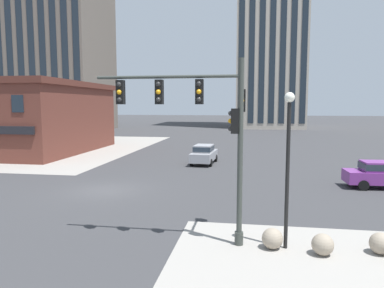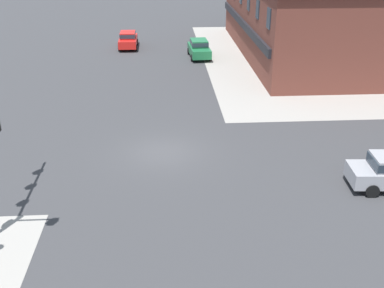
# 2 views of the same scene
# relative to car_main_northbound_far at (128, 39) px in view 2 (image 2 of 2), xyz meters

# --- Properties ---
(ground_plane) EXTENTS (320.00, 320.00, 0.00)m
(ground_plane) POSITION_rel_car_main_northbound_far_xyz_m (25.26, 3.35, -0.92)
(ground_plane) COLOR #38383A
(sidewalk_far_corner) EXTENTS (32.00, 32.00, 0.02)m
(sidewalk_far_corner) POSITION_rel_car_main_northbound_far_xyz_m (5.26, 23.35, -0.92)
(sidewalk_far_corner) COLOR gray
(sidewalk_far_corner) RESTS_ON ground
(car_main_northbound_far) EXTENTS (4.41, 1.91, 1.68)m
(car_main_northbound_far) POSITION_rel_car_main_northbound_far_xyz_m (0.00, 0.00, 0.00)
(car_main_northbound_far) COLOR red
(car_main_northbound_far) RESTS_ON ground
(car_main_southbound_far) EXTENTS (4.49, 2.08, 1.68)m
(car_main_southbound_far) POSITION_rel_car_main_northbound_far_xyz_m (4.39, 6.98, 0.00)
(car_main_southbound_far) COLOR #1E6B3D
(car_main_southbound_far) RESTS_ON ground
(storefront_block_near_corner) EXTENTS (26.18, 17.09, 7.65)m
(storefront_block_near_corner) POSITION_rel_car_main_northbound_far_xyz_m (3.43, 19.67, 2.92)
(storefront_block_near_corner) COLOR brown
(storefront_block_near_corner) RESTS_ON ground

